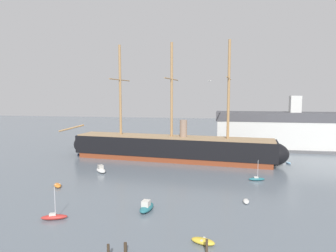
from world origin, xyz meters
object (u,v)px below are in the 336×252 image
(sailboat_alongside_stern, at_px, (257,179))
(dinghy_mid_right, at_px, (246,201))
(motorboat_near_centre, at_px, (147,207))
(dinghy_mid_left, at_px, (58,185))
(motorboat_alongside_bow, at_px, (101,170))
(mooring_piling_right_pair, at_px, (108,252))
(seagull_in_flight, at_px, (209,81))
(dinghy_far_right, at_px, (288,163))
(sailboat_foreground_left, at_px, (54,217))
(tall_ship, at_px, (172,148))
(dinghy_foreground_right, at_px, (203,241))
(dockside_warehouse_right, at_px, (289,131))
(mooring_piling_left_pair, at_px, (125,248))
(motorboat_distant_centre, at_px, (186,149))
(dinghy_far_left, at_px, (80,154))
(mooring_piling_nearest, at_px, (207,247))

(sailboat_alongside_stern, bearing_deg, dinghy_mid_right, -103.11)
(motorboat_near_centre, relative_size, dinghy_mid_left, 1.43)
(motorboat_alongside_bow, distance_m, mooring_piling_right_pair, 37.17)
(mooring_piling_right_pair, bearing_deg, seagull_in_flight, 51.89)
(motorboat_near_centre, relative_size, dinghy_far_right, 1.92)
(sailboat_alongside_stern, bearing_deg, mooring_piling_right_pair, -119.22)
(sailboat_foreground_left, bearing_deg, mooring_piling_right_pair, -36.79)
(seagull_in_flight, bearing_deg, tall_ship, 107.11)
(dinghy_foreground_right, height_order, sailboat_alongside_stern, sailboat_alongside_stern)
(sailboat_alongside_stern, xyz_separation_m, dockside_warehouse_right, (13.91, 37.72, 5.62))
(motorboat_near_centre, xyz_separation_m, mooring_piling_left_pair, (0.77, -12.34, 0.05))
(motorboat_distant_centre, height_order, dockside_warehouse_right, dockside_warehouse_right)
(dinghy_mid_right, bearing_deg, mooring_piling_left_pair, -127.64)
(dinghy_far_right, bearing_deg, dinghy_mid_left, -149.16)
(tall_ship, xyz_separation_m, dinghy_mid_left, (-17.36, -27.18, -3.04))
(motorboat_distant_centre, xyz_separation_m, dockside_warehouse_right, (31.99, 9.12, 5.29))
(sailboat_foreground_left, bearing_deg, dinghy_foreground_right, -8.70)
(tall_ship, distance_m, dinghy_far_right, 30.14)
(sailboat_foreground_left, bearing_deg, dinghy_far_right, 46.58)
(motorboat_alongside_bow, bearing_deg, seagull_in_flight, -40.73)
(motorboat_near_centre, bearing_deg, dinghy_far_right, 52.81)
(motorboat_alongside_bow, distance_m, seagull_in_flight, 37.88)
(dinghy_far_right, bearing_deg, mooring_piling_left_pair, -118.88)
(dinghy_mid_left, relative_size, mooring_piling_left_pair, 2.26)
(sailboat_foreground_left, xyz_separation_m, dinghy_mid_left, (-7.58, 13.74, -0.06))
(dinghy_mid_right, height_order, motorboat_alongside_bow, motorboat_alongside_bow)
(dinghy_foreground_right, xyz_separation_m, mooring_piling_right_pair, (-9.59, -5.32, 0.56))
(sailboat_alongside_stern, bearing_deg, motorboat_alongside_bow, 179.21)
(dinghy_foreground_right, height_order, dinghy_far_right, dinghy_foreground_right)
(tall_ship, xyz_separation_m, dinghy_far_right, (29.96, 1.07, -3.14))
(seagull_in_flight, bearing_deg, mooring_piling_left_pair, -127.85)
(motorboat_distant_centre, bearing_deg, mooring_piling_right_pair, -90.58)
(motorboat_alongside_bow, bearing_deg, mooring_piling_right_pair, -65.88)
(dinghy_far_left, bearing_deg, tall_ship, -3.40)
(mooring_piling_left_pair, bearing_deg, tall_ship, 93.56)
(mooring_piling_left_pair, height_order, dockside_warehouse_right, dockside_warehouse_right)
(tall_ship, height_order, dinghy_far_right, tall_ship)
(mooring_piling_left_pair, bearing_deg, seagull_in_flight, 52.15)
(sailboat_foreground_left, distance_m, mooring_piling_left_pair, 14.52)
(sailboat_alongside_stern, relative_size, seagull_in_flight, 3.19)
(mooring_piling_nearest, bearing_deg, sailboat_alongside_stern, 74.14)
(dinghy_far_right, relative_size, dockside_warehouse_right, 0.04)
(dinghy_mid_left, xyz_separation_m, dinghy_far_left, (-9.99, 28.80, -0.09))
(mooring_piling_left_pair, relative_size, dockside_warehouse_right, 0.03)
(motorboat_near_centre, xyz_separation_m, mooring_piling_nearest, (9.57, -10.70, 0.23))
(motorboat_distant_centre, height_order, mooring_piling_nearest, motorboat_distant_centre)
(dinghy_foreground_right, bearing_deg, seagull_in_flight, 88.63)
(dinghy_far_right, bearing_deg, dinghy_foreground_right, -112.51)
(dinghy_mid_left, bearing_deg, motorboat_alongside_bow, 71.91)
(mooring_piling_right_pair, bearing_deg, dockside_warehouse_right, 65.38)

